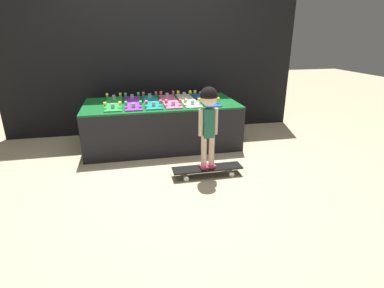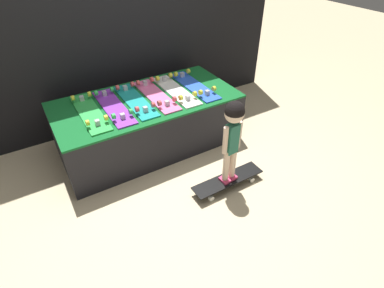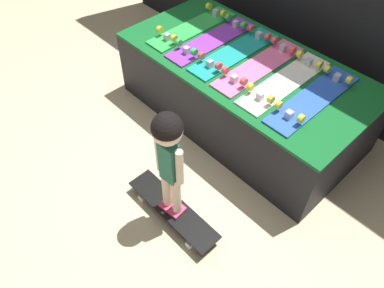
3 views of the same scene
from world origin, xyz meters
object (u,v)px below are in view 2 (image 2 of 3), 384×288
Objects in this scene: skateboard_pink_on_rack at (156,95)px; child at (233,128)px; skateboard_green_on_rack at (90,112)px; skateboard_teal_on_rack at (135,100)px; skateboard_purple_on_rack at (113,106)px; skateboard_blue_on_rack at (194,85)px; skateboard_white_on_rack at (175,90)px; skateboard_on_floor at (228,180)px.

child is (0.22, -1.02, 0.09)m from skateboard_pink_on_rack.
skateboard_green_on_rack is at bearing 125.67° from child.
skateboard_teal_on_rack is at bearing -0.56° from skateboard_green_on_rack.
skateboard_green_on_rack is 0.46m from skateboard_teal_on_rack.
skateboard_purple_on_rack is (0.23, -0.01, 0.00)m from skateboard_green_on_rack.
skateboard_teal_on_rack is 0.98× the size of child.
skateboard_green_on_rack is 0.23m from skateboard_purple_on_rack.
skateboard_purple_on_rack is 1.00× the size of skateboard_pink_on_rack.
skateboard_pink_on_rack and skateboard_blue_on_rack have the same top height.
skateboard_teal_on_rack and skateboard_white_on_rack have the same top height.
skateboard_purple_on_rack and skateboard_white_on_rack have the same top height.
skateboard_white_on_rack is at bearing 83.64° from child.
child is at bearing -103.40° from skateboard_blue_on_rack.
skateboard_purple_on_rack is at bearing -3.11° from skateboard_green_on_rack.
skateboard_green_on_rack is 1.00× the size of skateboard_white_on_rack.
skateboard_pink_on_rack is 1.16m from skateboard_on_floor.
child reaches higher than skateboard_blue_on_rack.
child is (-0.24, -1.01, 0.09)m from skateboard_blue_on_rack.
skateboard_blue_on_rack reaches higher than skateboard_on_floor.
skateboard_blue_on_rack is (1.15, -0.02, 0.00)m from skateboard_green_on_rack.
skateboard_on_floor is 0.87× the size of child.
skateboard_green_on_rack and skateboard_purple_on_rack have the same top height.
skateboard_green_on_rack is 1.00× the size of skateboard_purple_on_rack.
skateboard_green_on_rack and skateboard_white_on_rack have the same top height.
skateboard_green_on_rack and skateboard_pink_on_rack have the same top height.
skateboard_purple_on_rack is 1.00× the size of skateboard_white_on_rack.
skateboard_purple_on_rack and skateboard_blue_on_rack have the same top height.
skateboard_white_on_rack is at bearing -1.48° from skateboard_teal_on_rack.
child is at bearing -66.32° from skateboard_teal_on_rack.
skateboard_white_on_rack is at bearing -1.02° from skateboard_green_on_rack.
skateboard_purple_on_rack is at bearing 179.68° from skateboard_white_on_rack.
skateboard_green_on_rack is at bearing 179.42° from skateboard_pink_on_rack.
skateboard_purple_on_rack is at bearing 179.44° from skateboard_blue_on_rack.
skateboard_purple_on_rack is 0.69m from skateboard_white_on_rack.
skateboard_pink_on_rack is 0.46m from skateboard_blue_on_rack.
skateboard_teal_on_rack is 1.12× the size of skateboard_on_floor.
child is at bearing 45.00° from skateboard_on_floor.
skateboard_pink_on_rack is (0.46, 0.01, 0.00)m from skateboard_purple_on_rack.
skateboard_on_floor is at bearing -90.58° from skateboard_white_on_rack.
child is (0.91, -1.03, 0.09)m from skateboard_green_on_rack.
child reaches higher than skateboard_teal_on_rack.
skateboard_blue_on_rack is at bearing 70.82° from child.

